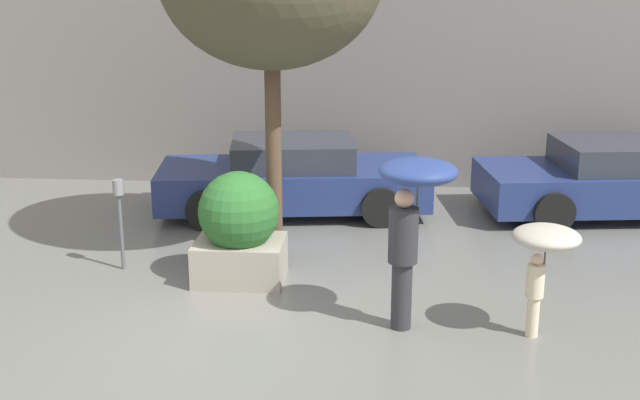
{
  "coord_description": "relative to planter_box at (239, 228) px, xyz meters",
  "views": [
    {
      "loc": [
        1.55,
        -8.04,
        3.8
      ],
      "look_at": [
        0.78,
        1.6,
        1.05
      ],
      "focal_mm": 45.0,
      "sensor_mm": 36.0,
      "label": 1
    }
  ],
  "objects": [
    {
      "name": "ground_plane",
      "position": [
        0.23,
        -1.47,
        -0.7
      ],
      "size": [
        40.0,
        40.0,
        0.0
      ],
      "primitive_type": "plane",
      "color": "slate"
    },
    {
      "name": "building_facade",
      "position": [
        0.23,
        5.03,
        2.3
      ],
      "size": [
        18.0,
        0.3,
        6.0
      ],
      "color": "gray",
      "rests_on": "ground"
    },
    {
      "name": "planter_box",
      "position": [
        0.0,
        0.0,
        0.0
      ],
      "size": [
        1.12,
        1.02,
        1.42
      ],
      "color": "#9E9384",
      "rests_on": "ground"
    },
    {
      "name": "person_adult",
      "position": [
        2.11,
        -1.25,
        0.74
      ],
      "size": [
        0.84,
        0.84,
        1.91
      ],
      "rotation": [
        0.0,
        0.0,
        0.3
      ],
      "color": "#2D2D33",
      "rests_on": "ground"
    },
    {
      "name": "person_child",
      "position": [
        3.51,
        -1.36,
        0.33
      ],
      "size": [
        0.72,
        0.72,
        1.24
      ],
      "rotation": [
        0.0,
        0.0,
        0.27
      ],
      "color": "beige",
      "rests_on": "ground"
    },
    {
      "name": "parked_car_near",
      "position": [
        0.33,
        3.12,
        -0.13
      ],
      "size": [
        4.53,
        2.45,
        1.2
      ],
      "rotation": [
        0.0,
        0.0,
        1.7
      ],
      "color": "navy",
      "rests_on": "ground"
    },
    {
      "name": "parked_car_far",
      "position": [
        5.64,
        3.41,
        -0.13
      ],
      "size": [
        4.65,
        2.45,
        1.2
      ],
      "rotation": [
        0.0,
        0.0,
        1.7
      ],
      "color": "navy",
      "rests_on": "ground"
    },
    {
      "name": "parking_meter",
      "position": [
        -1.62,
        0.26,
        0.18
      ],
      "size": [
        0.14,
        0.14,
        1.23
      ],
      "color": "#595B60",
      "rests_on": "ground"
    }
  ]
}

